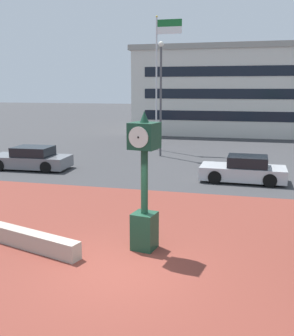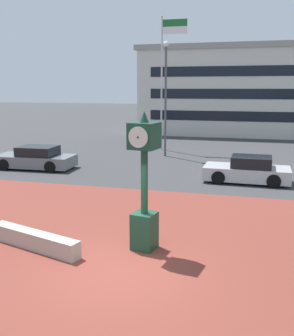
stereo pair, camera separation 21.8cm
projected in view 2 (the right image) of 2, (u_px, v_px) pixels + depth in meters
ground_plane at (119, 269)px, 9.85m from camera, size 200.00×200.00×0.00m
plaza_brick_paving at (140, 242)px, 11.62m from camera, size 44.00×11.73×0.01m
planter_wall at (34, 240)px, 11.10m from camera, size 3.18×1.29×0.50m
street_clock at (144, 185)px, 10.76m from camera, size 0.83×0.86×3.92m
car_street_near at (248, 171)px, 18.89m from camera, size 4.12×1.98×1.28m
car_street_far at (36, 158)px, 22.11m from camera, size 4.57×2.12×1.28m
flagpole_primary at (165, 72)px, 27.73m from camera, size 1.85×0.14×9.46m
civic_building at (281, 91)px, 40.17m from camera, size 27.56×14.16×8.46m
street_lamp_post at (166, 88)px, 25.34m from camera, size 0.36×0.36×7.44m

